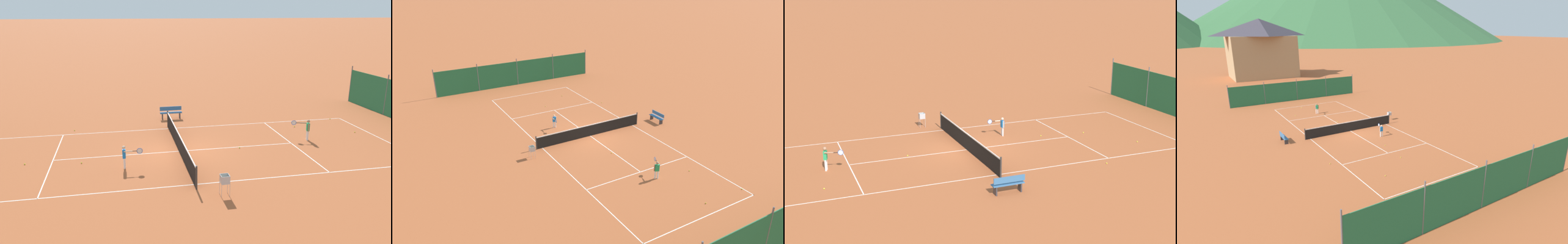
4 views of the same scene
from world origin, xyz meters
The scene contains 13 objects.
ground_plane centered at (0.00, 0.00, 0.00)m, with size 600.00×600.00×0.00m, color #A8542D.
court_line_markings centered at (0.00, 0.00, 0.00)m, with size 8.25×23.85×0.01m.
tennis_net centered at (0.00, 0.00, 0.50)m, with size 9.18×0.08×1.06m.
player_far_baseline centered at (-0.38, 7.50, 0.71)m, with size 0.65×0.95×1.21m.
player_near_baseline centered at (1.70, -2.84, 0.66)m, with size 0.41×0.95×1.12m.
tennis_ball_by_net_right centered at (-4.79, -5.81, 0.03)m, with size 0.07×0.07×0.07m, color #CCE033.
tennis_ball_near_corner centered at (0.18, 3.29, 0.03)m, with size 0.07×0.07×0.07m, color #CCE033.
tennis_ball_mid_court centered at (0.69, -4.96, 0.03)m, with size 0.07×0.07×0.07m, color #CCE033.
tennis_ball_alley_left centered at (-2.82, 7.94, 0.03)m, with size 0.07×0.07×0.07m, color #CCE033.
tennis_ball_by_net_left centered at (0.31, -7.66, 0.03)m, with size 0.07×0.07×0.07m, color #CCE033.
tennis_ball_alley_right centered at (-2.40, -9.54, 0.03)m, with size 0.07×0.07×0.07m, color #CCE033.
ball_hopper centered at (5.30, 1.01, 0.66)m, with size 0.36×0.36×0.89m.
courtside_bench centered at (-6.34, 0.45, 0.45)m, with size 0.36×1.50×0.84m.
Camera 3 is at (-26.55, 9.98, 9.54)m, focal length 50.00 mm.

